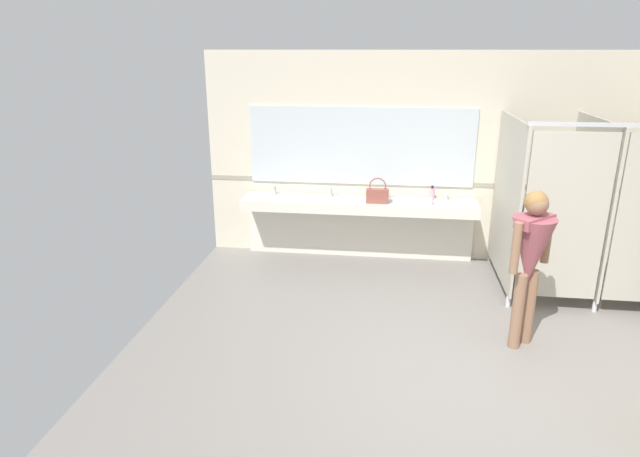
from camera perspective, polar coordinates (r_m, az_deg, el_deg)
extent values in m
cube|color=gray|center=(5.04, 13.74, -16.32)|extent=(6.23, 6.82, 0.10)
cube|color=beige|center=(7.45, 12.23, 7.17)|extent=(6.23, 0.12, 2.76)
cube|color=#9E937F|center=(7.46, 12.10, 4.60)|extent=(6.23, 0.01, 0.06)
cube|color=silver|center=(7.24, 4.02, 2.49)|extent=(3.10, 0.52, 0.14)
cube|color=silver|center=(7.58, 4.05, -0.21)|extent=(3.10, 0.08, 0.73)
cube|color=#ADADA8|center=(7.37, -5.06, 2.90)|extent=(0.42, 0.29, 0.11)
cylinder|color=silver|center=(7.53, -4.75, 4.08)|extent=(0.04, 0.04, 0.11)
cylinder|color=silver|center=(7.47, -4.85, 4.31)|extent=(0.03, 0.11, 0.03)
sphere|color=silver|center=(7.53, -4.21, 3.90)|extent=(0.04, 0.04, 0.04)
cube|color=#ADADA8|center=(7.24, 0.94, 2.70)|extent=(0.42, 0.29, 0.11)
cylinder|color=silver|center=(7.41, 1.13, 3.90)|extent=(0.04, 0.04, 0.11)
cylinder|color=silver|center=(7.34, 1.08, 4.13)|extent=(0.03, 0.11, 0.03)
sphere|color=silver|center=(7.42, 1.68, 3.71)|extent=(0.04, 0.04, 0.04)
cube|color=#ADADA8|center=(7.20, 7.08, 2.46)|extent=(0.42, 0.29, 0.11)
cylinder|color=silver|center=(7.36, 7.14, 3.67)|extent=(0.04, 0.04, 0.11)
cylinder|color=silver|center=(7.30, 7.15, 3.90)|extent=(0.03, 0.11, 0.03)
sphere|color=silver|center=(7.38, 7.68, 3.48)|extent=(0.04, 0.04, 0.04)
cube|color=#ADADA8|center=(7.23, 13.23, 2.19)|extent=(0.42, 0.29, 0.11)
cylinder|color=silver|center=(7.40, 13.15, 3.40)|extent=(0.04, 0.04, 0.11)
cylinder|color=silver|center=(7.34, 13.21, 3.63)|extent=(0.03, 0.11, 0.03)
sphere|color=silver|center=(7.42, 13.67, 3.21)|extent=(0.04, 0.04, 0.04)
cube|color=silver|center=(7.34, 4.28, 8.60)|extent=(3.00, 0.02, 1.03)
cube|color=#B2AD9E|center=(6.83, 18.95, 2.97)|extent=(0.03, 1.50, 1.91)
cylinder|color=silver|center=(6.53, 19.13, -7.26)|extent=(0.05, 0.05, 0.12)
cube|color=#B2AD9E|center=(7.07, 26.30, 2.56)|extent=(0.03, 1.50, 1.91)
cylinder|color=silver|center=(6.79, 26.84, -7.32)|extent=(0.05, 0.05, 0.12)
cube|color=#B2AD9E|center=(6.27, 24.27, 1.01)|extent=(0.84, 0.03, 1.81)
cube|color=#B7BABF|center=(6.23, 29.56, 9.40)|extent=(1.91, 0.04, 0.04)
cylinder|color=#8C664C|center=(5.72, 21.07, -7.66)|extent=(0.11, 0.11, 0.76)
cylinder|color=#8C664C|center=(5.59, 20.00, -8.18)|extent=(0.11, 0.11, 0.76)
cone|color=#994C56|center=(5.43, 21.23, -2.30)|extent=(0.57, 0.57, 0.66)
cube|color=#994C56|center=(5.34, 21.59, 0.72)|extent=(0.41, 0.40, 0.10)
cylinder|color=#8C664C|center=(5.59, 22.71, -0.95)|extent=(0.08, 0.08, 0.49)
cylinder|color=#8C664C|center=(5.22, 19.85, -1.95)|extent=(0.08, 0.08, 0.49)
sphere|color=#8C664C|center=(5.30, 21.80, 2.40)|extent=(0.21, 0.21, 0.21)
sphere|color=olive|center=(5.30, 21.73, 2.58)|extent=(0.21, 0.21, 0.21)
cube|color=#934C42|center=(7.06, 6.02, 3.40)|extent=(0.29, 0.10, 0.19)
torus|color=#934C42|center=(7.03, 6.06, 4.46)|extent=(0.22, 0.02, 0.22)
cylinder|color=#D899B2|center=(7.36, 11.65, 3.59)|extent=(0.07, 0.07, 0.15)
cylinder|color=black|center=(7.34, 11.70, 4.28)|extent=(0.03, 0.03, 0.04)
cylinder|color=white|center=(7.11, 11.45, 2.79)|extent=(0.07, 0.07, 0.08)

